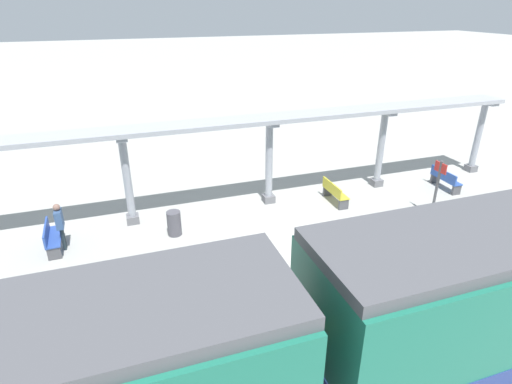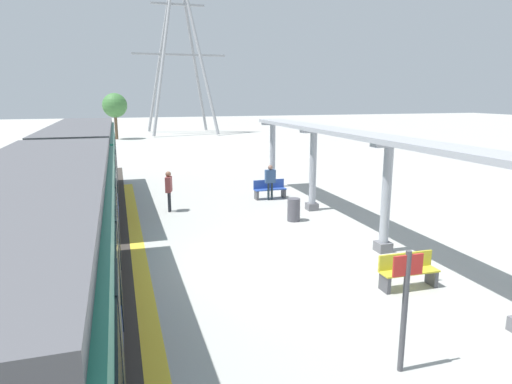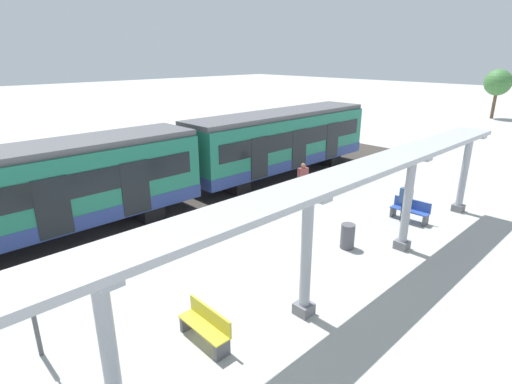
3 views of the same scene
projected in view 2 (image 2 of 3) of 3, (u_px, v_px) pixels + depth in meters
ground_plane at (275, 262)px, 12.87m from camera, size 176.00×176.00×0.00m
tactile_edge_strip at (142, 277)px, 11.79m from camera, size 0.44×26.23×0.01m
trackbed at (68, 285)px, 11.27m from camera, size 3.20×38.23×0.01m
train_near_carriage at (39, 267)px, 7.62m from camera, size 2.65×11.64×3.48m
train_far_carriage at (84, 164)px, 19.03m from camera, size 2.65×11.64×3.48m
canopy_pillar_third at (386, 198)px, 13.39m from camera, size 1.10×0.44×3.34m
canopy_pillar_fourth at (313, 170)px, 18.33m from camera, size 1.10×0.44×3.34m
canopy_pillar_fifth at (273, 155)px, 23.01m from camera, size 1.10×0.44×3.34m
canopy_beam at (390, 140)px, 13.02m from camera, size 1.20×21.40×0.16m
bench_near_end at (407, 270)px, 11.10m from camera, size 1.51×0.46×0.86m
bench_far_end at (270, 189)px, 20.71m from camera, size 1.51×0.49×0.86m
trash_bin at (294, 210)px, 16.97m from camera, size 0.48×0.48×0.88m
platform_info_sign at (405, 300)px, 7.52m from camera, size 0.56×0.10×2.20m
passenger_waiting_near_edge at (169, 187)px, 18.21m from camera, size 0.34×0.53×1.68m
passenger_by_the_benches at (270, 178)px, 20.24m from camera, size 0.47×0.22×1.62m
electricity_pylon at (179, 45)px, 53.25m from camera, size 11.15×7.91×20.82m
tree_left_background at (115, 106)px, 47.79m from camera, size 2.60×2.60×4.91m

